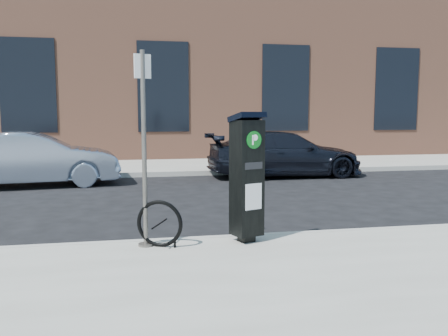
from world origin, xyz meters
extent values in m
plane|color=black|center=(0.00, 0.00, 0.00)|extent=(120.00, 120.00, 0.00)
cube|color=gray|center=(0.00, 14.00, 0.07)|extent=(60.00, 12.00, 0.15)
cube|color=#9E9B93|center=(0.00, -0.02, 0.07)|extent=(60.00, 0.12, 0.16)
cube|color=#9E9B93|center=(0.00, 8.02, 0.07)|extent=(60.00, 0.12, 0.16)
cube|color=#965C44|center=(0.00, 17.00, 4.00)|extent=(28.00, 10.00, 8.00)
cube|color=black|center=(-5.00, 11.98, 3.00)|extent=(2.00, 0.06, 3.50)
cube|color=black|center=(0.00, 11.98, 3.00)|extent=(2.00, 0.06, 3.50)
cube|color=black|center=(5.00, 11.98, 3.00)|extent=(2.00, 0.06, 3.50)
cube|color=black|center=(10.00, 11.98, 3.00)|extent=(2.00, 0.06, 3.50)
cube|color=black|center=(0.37, -0.35, 0.20)|extent=(0.25, 0.25, 0.10)
cube|color=black|center=(0.37, -0.35, 1.08)|extent=(0.48, 0.46, 1.66)
cube|color=black|center=(0.37, -0.35, 1.94)|extent=(0.53, 0.50, 0.15)
cylinder|color=#064E12|center=(0.43, -0.51, 1.63)|extent=(0.23, 0.10, 0.24)
cube|color=white|center=(0.43, -0.51, 1.63)|extent=(0.08, 0.04, 0.14)
cube|color=silver|center=(0.43, -0.51, 0.83)|extent=(0.26, 0.10, 0.37)
cube|color=black|center=(0.43, -0.51, 1.27)|extent=(0.28, 0.11, 0.10)
cylinder|color=#4F4A46|center=(-1.07, -0.31, 0.17)|extent=(0.22, 0.22, 0.03)
cylinder|color=#4F4A46|center=(-1.07, -0.31, 1.50)|extent=(0.06, 0.06, 2.69)
cube|color=silver|center=(-1.07, -0.31, 2.63)|extent=(0.23, 0.10, 0.32)
torus|color=black|center=(-0.88, -0.40, 0.48)|extent=(0.63, 0.31, 0.66)
cylinder|color=black|center=(-1.08, -0.32, 0.22)|extent=(0.03, 0.03, 0.13)
cylinder|color=black|center=(-0.68, -0.48, 0.22)|extent=(0.03, 0.03, 0.13)
imported|color=gray|center=(-3.86, 6.70, 0.74)|extent=(4.64, 2.08, 1.48)
imported|color=black|center=(3.47, 7.33, 0.71)|extent=(4.90, 2.04, 1.41)
camera|label=1|loc=(-1.23, -6.88, 2.01)|focal=38.00mm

